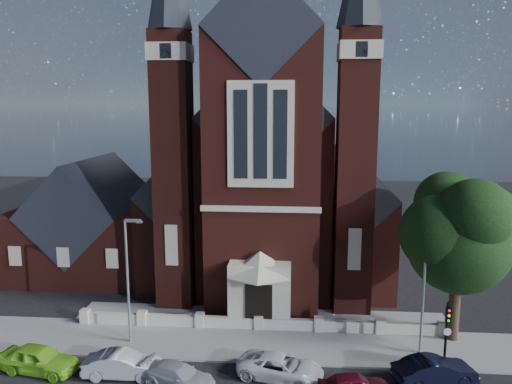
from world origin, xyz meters
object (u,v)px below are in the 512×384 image
street_lamp_left (129,274)px  car_white_suv (281,367)px  street_tree (463,237)px  car_lime_van (39,359)px  car_silver_b (178,376)px  street_lamp_right (426,282)px  church (271,175)px  car_silver_a (123,365)px  parish_hall (93,226)px  traffic_signal (447,326)px  car_navy (435,371)px

street_lamp_left → car_white_suv: (9.57, -3.38, -3.94)m
street_tree → car_lime_van: size_ratio=2.37×
car_lime_van → car_silver_b: 8.24m
street_tree → street_lamp_left: street_tree is taller
street_lamp_right → church: bearing=118.0°
church → car_white_suv: 23.62m
street_lamp_right → car_silver_a: (-17.19, -3.92, -3.89)m
parish_hall → traffic_signal: bearing=-30.0°
street_lamp_left → car_lime_van: bearing=-137.2°
car_lime_van → car_navy: (21.97, 0.51, -0.02)m
car_silver_b → church: bearing=10.5°
car_silver_a → car_white_suv: car_silver_a is taller
church → street_lamp_right: (10.09, -18.94, -3.59)m
car_silver_b → car_white_suv: 5.59m
street_tree → car_lime_van: street_tree is taller
car_silver_a → street_lamp_right: bearing=-79.3°
car_white_suv → car_silver_a: bearing=108.0°
car_white_suv → car_navy: size_ratio=1.05×
church → car_white_suv: church is taller
car_silver_b → street_lamp_left: bearing=61.4°
traffic_signal → car_white_suv: traffic_signal is taller
street_lamp_right → traffic_signal: 2.71m
street_tree → traffic_signal: (-1.60, -3.28, -4.38)m
car_navy → car_lime_van: bearing=76.7°
car_lime_van → car_silver_a: size_ratio=1.05×
parish_hall → car_navy: (25.98, -17.27, -3.27)m
street_lamp_right → parish_hall: bearing=151.8°
street_tree → parish_hall: bearing=156.7°
street_tree → car_navy: bearing=-117.8°
parish_hall → car_navy: parish_hall is taller
church → parish_hall: church is taller
church → car_silver_a: bearing=-107.3°
traffic_signal → street_tree: bearing=64.1°
car_white_suv → car_lime_van: bearing=106.3°
traffic_signal → car_lime_van: 23.17m
parish_hall → car_white_suv: size_ratio=2.57×
street_lamp_left → car_navy: (17.88, -3.27, -3.85)m
street_tree → car_lime_van: (-24.59, -5.49, -6.19)m
street_lamp_right → car_navy: (-0.12, -3.27, -3.85)m
street_tree → car_lime_van: 25.95m
traffic_signal → car_lime_van: traffic_signal is taller
street_tree → car_silver_a: street_tree is taller
traffic_signal → car_white_suv: size_ratio=0.84×
parish_hall → street_lamp_left: bearing=-60.0°
traffic_signal → car_silver_b: traffic_signal is taller
street_tree → street_lamp_right: bearing=-145.7°
car_silver_b → traffic_signal: bearing=-58.7°
parish_hall → street_lamp_left: 16.18m
street_lamp_left → traffic_signal: bearing=-4.8°
traffic_signal → church: bearing=118.2°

